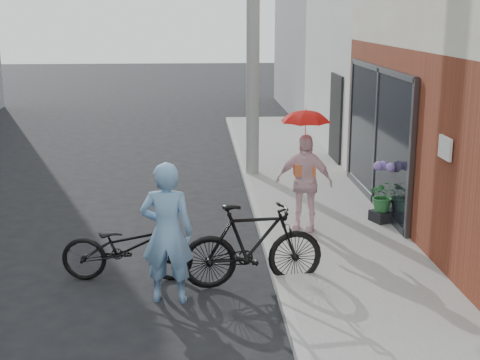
{
  "coord_description": "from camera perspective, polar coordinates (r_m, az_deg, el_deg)",
  "views": [
    {
      "loc": [
        -0.12,
        -8.25,
        3.57
      ],
      "look_at": [
        0.53,
        1.49,
        1.1
      ],
      "focal_mm": 50.0,
      "sensor_mm": 36.0,
      "label": 1
    }
  ],
  "objects": [
    {
      "name": "planter",
      "position": [
        11.56,
        12.05,
        -3.03
      ],
      "size": [
        0.44,
        0.44,
        0.18
      ],
      "primitive_type": "cube",
      "rotation": [
        0.0,
        0.0,
        0.38
      ],
      "color": "black",
      "rests_on": "sidewalk"
    },
    {
      "name": "curb",
      "position": [
        10.88,
        2.0,
        -4.62
      ],
      "size": [
        0.12,
        24.0,
        0.12
      ],
      "primitive_type": "cube",
      "color": "#9E9E99",
      "rests_on": "ground"
    },
    {
      "name": "officer",
      "position": [
        8.35,
        -6.24,
        -4.51
      ],
      "size": [
        0.7,
        0.51,
        1.81
      ],
      "primitive_type": "imported",
      "rotation": [
        0.0,
        0.0,
        3.03
      ],
      "color": "#729ECB",
      "rests_on": "ground"
    },
    {
      "name": "sidewalk",
      "position": [
        11.06,
        8.01,
        -4.45
      ],
      "size": [
        2.2,
        24.0,
        0.12
      ],
      "primitive_type": "cube",
      "color": "gray",
      "rests_on": "ground"
    },
    {
      "name": "plaster_building",
      "position": [
        18.74,
        19.74,
        13.17
      ],
      "size": [
        8.0,
        6.0,
        7.0
      ],
      "primitive_type": "cube",
      "color": "silver",
      "rests_on": "ground"
    },
    {
      "name": "potted_plant",
      "position": [
        11.46,
        12.15,
        -1.3
      ],
      "size": [
        0.49,
        0.43,
        0.55
      ],
      "primitive_type": "imported",
      "color": "#2D7237",
      "rests_on": "planter"
    },
    {
      "name": "bike_left",
      "position": [
        9.22,
        -9.61,
        -5.67
      ],
      "size": [
        1.82,
        0.74,
        0.94
      ],
      "primitive_type": "imported",
      "rotation": [
        0.0,
        0.0,
        1.5
      ],
      "color": "black",
      "rests_on": "ground"
    },
    {
      "name": "east_building_far",
      "position": [
        25.33,
        13.39,
        13.66
      ],
      "size": [
        8.0,
        8.0,
        7.0
      ],
      "primitive_type": "cube",
      "color": "gray",
      "rests_on": "ground"
    },
    {
      "name": "ground",
      "position": [
        8.99,
        -2.76,
        -9.22
      ],
      "size": [
        80.0,
        80.0,
        0.0
      ],
      "primitive_type": "plane",
      "color": "black",
      "rests_on": "ground"
    },
    {
      "name": "kimono_woman",
      "position": [
        10.77,
        5.5,
        -0.2
      ],
      "size": [
        1.0,
        0.7,
        1.57
      ],
      "primitive_type": "imported",
      "rotation": [
        0.0,
        0.0,
        -0.39
      ],
      "color": "#FBD2DC",
      "rests_on": "sidewalk"
    },
    {
      "name": "bike_right",
      "position": [
        8.87,
        1.08,
        -5.58
      ],
      "size": [
        1.95,
        0.74,
        1.14
      ],
      "primitive_type": "imported",
      "rotation": [
        0.0,
        0.0,
        1.68
      ],
      "color": "black",
      "rests_on": "ground"
    },
    {
      "name": "utility_pole",
      "position": [
        14.3,
        1.13,
        13.91
      ],
      "size": [
        0.28,
        0.28,
        7.0
      ],
      "primitive_type": "cylinder",
      "color": "#9E9E99",
      "rests_on": "ground"
    },
    {
      "name": "parasol",
      "position": [
        10.55,
        5.64,
        5.69
      ],
      "size": [
        0.75,
        0.75,
        0.66
      ],
      "primitive_type": "imported",
      "color": "red",
      "rests_on": "kimono_woman"
    }
  ]
}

